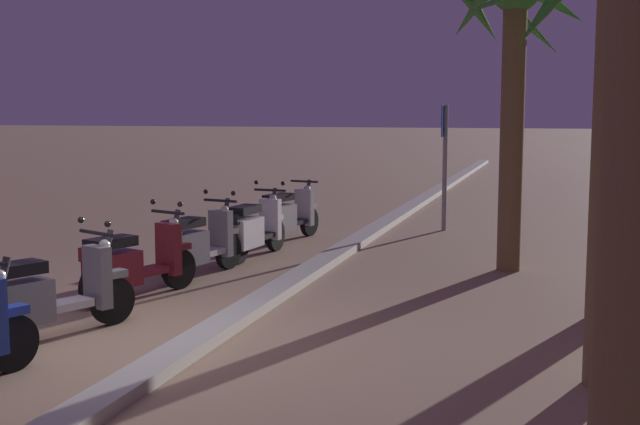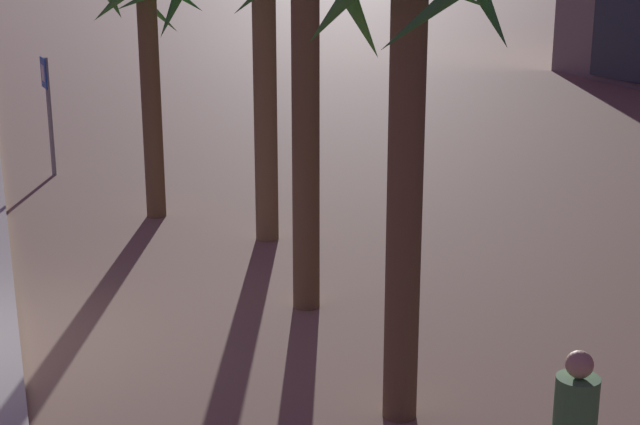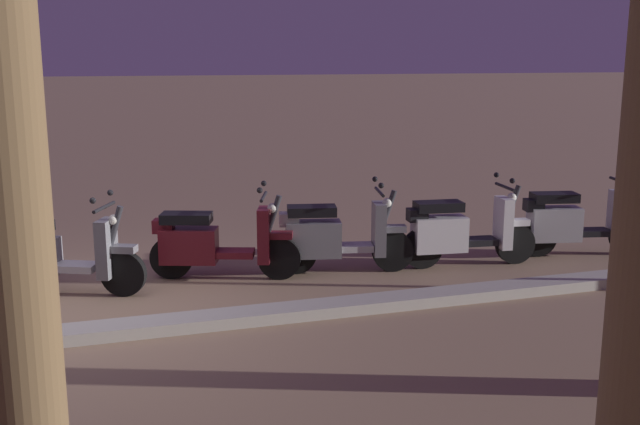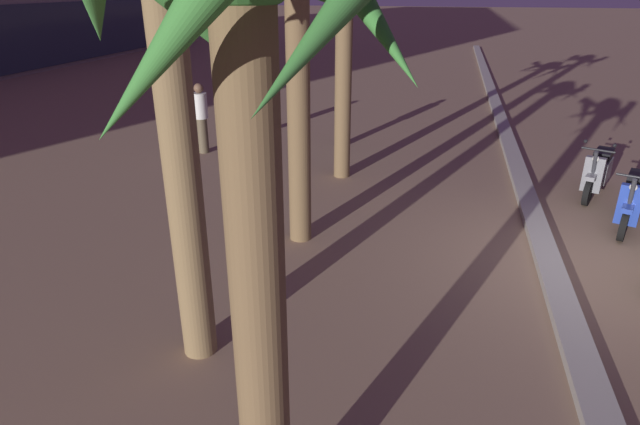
{
  "view_description": "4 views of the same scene",
  "coord_description": "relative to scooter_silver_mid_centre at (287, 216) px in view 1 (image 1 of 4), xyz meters",
  "views": [
    {
      "loc": [
        7.18,
        3.97,
        2.31
      ],
      "look_at": [
        -2.94,
        0.99,
        1.0
      ],
      "focal_mm": 46.61,
      "sensor_mm": 36.0,
      "label": 1
    },
    {
      "loc": [
        10.97,
        0.71,
        4.53
      ],
      "look_at": [
        0.12,
        4.5,
        1.29
      ],
      "focal_mm": 53.1,
      "sensor_mm": 36.0,
      "label": 2
    },
    {
      "loc": [
        -0.34,
        7.7,
        2.66
      ],
      "look_at": [
        -2.68,
        0.18,
        1.01
      ],
      "focal_mm": 41.89,
      "sensor_mm": 36.0,
      "label": 3
    },
    {
      "loc": [
        -7.46,
        2.27,
        3.78
      ],
      "look_at": [
        -1.03,
        3.79,
        0.93
      ],
      "focal_mm": 29.76,
      "sensor_mm": 36.0,
      "label": 4
    }
  ],
  "objects": [
    {
      "name": "scooter_grey_tail_end",
      "position": [
        3.35,
        -0.18,
        -0.0
      ],
      "size": [
        1.72,
        0.68,
        1.17
      ],
      "color": "black",
      "rests_on": "ground"
    },
    {
      "name": "scooter_grey_last_in_row",
      "position": [
        6.66,
        -0.34,
        -0.01
      ],
      "size": [
        1.74,
        0.93,
        1.17
      ],
      "color": "black",
      "rests_on": "ground"
    },
    {
      "name": "palm_tree_far_corner",
      "position": [
        1.61,
        3.91,
        2.83
      ],
      "size": [
        2.02,
        2.05,
        4.39
      ],
      "color": "brown",
      "rests_on": "ground"
    },
    {
      "name": "scooter_silver_mid_centre",
      "position": [
        0.0,
        0.0,
        0.0
      ],
      "size": [
        1.78,
        0.69,
        1.04
      ],
      "color": "black",
      "rests_on": "ground"
    },
    {
      "name": "crossing_sign",
      "position": [
        -2.17,
        2.43,
        1.04
      ],
      "size": [
        0.6,
        0.14,
        2.4
      ],
      "color": "#939399",
      "rests_on": "ground"
    },
    {
      "name": "scooter_white_lead_nearest",
      "position": [
        1.73,
        0.02,
        -0.0
      ],
      "size": [
        1.79,
        0.58,
        1.17
      ],
      "color": "black",
      "rests_on": "ground"
    },
    {
      "name": "curb_strip",
      "position": [
        6.53,
        1.25,
        -0.4
      ],
      "size": [
        60.0,
        0.36,
        0.12
      ],
      "primitive_type": "cube",
      "color": "#ADA89E",
      "rests_on": "ground"
    },
    {
      "name": "scooter_maroon_mid_rear",
      "position": [
        4.83,
        -0.37,
        -0.02
      ],
      "size": [
        1.77,
        0.83,
        1.17
      ],
      "color": "black",
      "rests_on": "ground"
    },
    {
      "name": "ground_plane",
      "position": [
        6.53,
        0.67,
        -0.46
      ],
      "size": [
        200.0,
        200.0,
        0.0
      ],
      "primitive_type": "plane",
      "color": "#93755B"
    }
  ]
}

